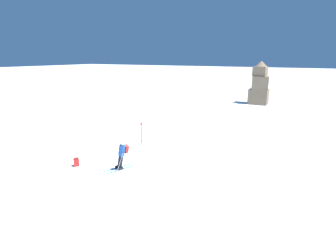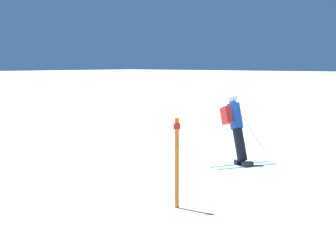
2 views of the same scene
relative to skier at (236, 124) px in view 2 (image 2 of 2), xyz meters
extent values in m
plane|color=white|center=(0.77, 0.11, -1.04)|extent=(300.00, 300.00, 0.00)
cube|color=#1E7AC6|center=(-0.50, 0.17, -1.04)|extent=(0.76, 1.71, 0.01)
cube|color=#1E7AC6|center=(-0.16, 0.04, -1.04)|extent=(0.76, 1.71, 0.01)
cube|color=black|center=(-0.50, 0.17, -0.97)|extent=(0.24, 0.31, 0.12)
cube|color=black|center=(-0.16, 0.04, -0.97)|extent=(0.24, 0.31, 0.12)
cylinder|color=black|center=(-0.17, 0.04, -0.51)|extent=(0.57, 0.43, 0.89)
cylinder|color=#194799|center=(0.05, -0.05, 0.20)|extent=(0.62, 0.52, 0.74)
sphere|color=tan|center=(0.19, -0.10, 0.63)|extent=(0.37, 0.34, 0.30)
sphere|color=silver|center=(0.19, -0.11, 0.66)|extent=(0.43, 0.39, 0.35)
cube|color=#AD231E|center=(0.16, 0.19, 0.23)|extent=(0.44, 0.32, 0.51)
cylinder|color=#B7B7BC|center=(-0.64, -0.09, -0.40)|extent=(0.97, 0.18, 1.30)
cylinder|color=#B7B7BC|center=(0.13, -0.41, -0.47)|extent=(0.20, 0.50, 1.16)
cylinder|color=orange|center=(-1.71, 4.45, -0.22)|extent=(0.08, 0.08, 1.65)
cylinder|color=red|center=(-1.71, 4.45, 0.45)|extent=(0.13, 0.13, 0.10)
camera|label=1|loc=(8.75, -10.74, 5.21)|focal=28.00mm
camera|label=2|loc=(-8.11, 12.14, 1.59)|focal=60.00mm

